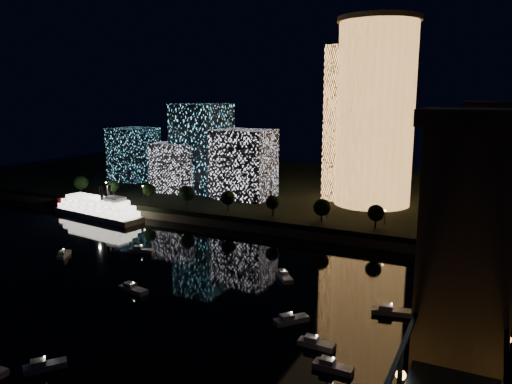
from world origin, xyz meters
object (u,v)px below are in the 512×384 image
tower_rectangular (353,124)px  truss_bridge (469,304)px  tower_cylindrical (375,113)px  riverboat (94,208)px

tower_rectangular → truss_bridge: bearing=-66.4°
tower_cylindrical → truss_bridge: (45.88, -123.67, -27.62)m
truss_bridge → riverboat: truss_bridge is taller
tower_rectangular → truss_bridge: size_ratio=0.25×
riverboat → tower_cylindrical: bearing=27.9°
tower_cylindrical → truss_bridge: size_ratio=0.29×
tower_cylindrical → riverboat: size_ratio=1.54×
tower_cylindrical → riverboat: bearing=-152.1°
tower_rectangular → truss_bridge: tower_rectangular is taller
tower_cylindrical → riverboat: tower_cylindrical is taller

